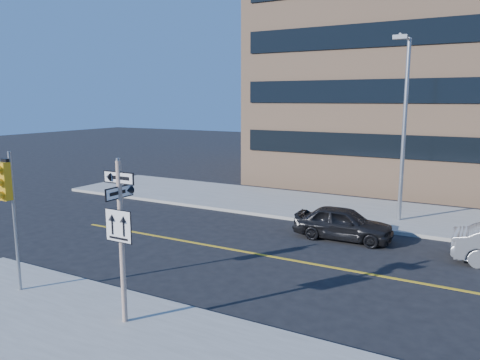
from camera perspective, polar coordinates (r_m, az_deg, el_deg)
The scene contains 6 objects.
ground at distance 14.21m, azimuth -6.74°, elevation -13.30°, with size 120.00×120.00×0.00m, color black.
sign_pole at distance 11.57m, azimuth -14.33°, elevation -6.16°, with size 0.92×0.92×4.06m.
traffic_signal at distance 14.36m, azimuth -26.53°, elevation -1.38°, with size 0.32×0.45×4.00m.
parked_car_a at distance 19.23m, azimuth 12.46°, elevation -5.16°, with size 3.91×1.57×1.33m, color black.
streetlight_a at distance 21.63m, azimuth 19.35°, elevation 7.14°, with size 0.55×2.25×8.00m.
building_brick at distance 36.16m, azimuth 20.60°, elevation 14.68°, with size 18.00×18.00×18.00m, color tan.
Camera 1 is at (7.74, -10.53, 5.56)m, focal length 35.00 mm.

